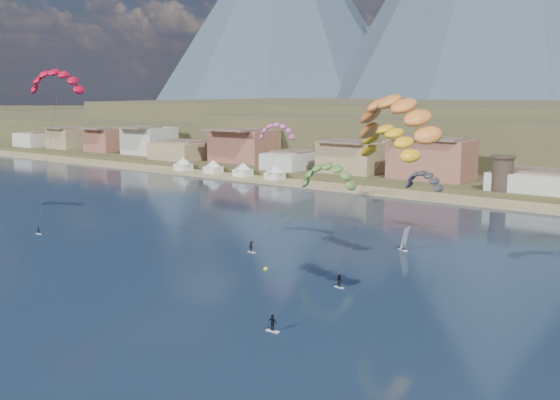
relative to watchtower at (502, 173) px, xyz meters
The scene contains 13 objects.
ground 114.29m from the watchtower, 92.51° to the right, with size 2400.00×2400.00×0.00m, color black.
beach 11.25m from the watchtower, 122.01° to the right, with size 2200.00×12.00×0.90m.
town 45.73m from the watchtower, 169.92° to the left, with size 400.00×24.00×12.00m.
watchtower is the anchor object (origin of this frame).
beach_tents 81.69m from the watchtower, behind, with size 43.40×6.40×5.00m.
kitesurfer_red 103.46m from the watchtower, 125.51° to the right, with size 11.66×13.92×31.32m.
kitesurfer_yellow 73.74m from the watchtower, 83.88° to the right, with size 12.51×19.27×24.10m.
kitesurfer_orange 96.40m from the watchtower, 78.03° to the right, with size 15.26×17.38×28.36m.
kitesurfer_green 64.74m from the watchtower, 97.48° to the right, with size 11.51×18.16×18.20m.
distant_kite_pink 57.18m from the watchtower, 128.15° to the right, with size 9.01×7.17×20.62m.
distant_kite_dark 45.72m from the watchtower, 88.72° to the right, with size 8.75×6.47×13.53m.
windsurfer 62.61m from the watchtower, 84.86° to the right, with size 2.42×2.50×3.92m.
buoy 85.84m from the watchtower, 93.38° to the right, with size 0.63×0.63×0.63m.
Camera 1 is at (60.71, -48.07, 26.44)m, focal length 43.75 mm.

